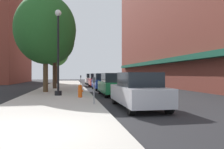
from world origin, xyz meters
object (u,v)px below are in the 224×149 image
object	(u,v)px
car_silver	(138,91)
parking_meter_far	(81,79)
lamppost	(58,51)
fire_hydrant	(80,91)
car_white	(91,79)
tree_far	(46,30)
car_blue	(102,82)
parking_meter_near	(94,87)
car_green	(113,85)
car_red	(96,80)
tree_mid	(55,40)
tree_near	(56,52)

from	to	relation	value
car_silver	parking_meter_far	bearing A→B (deg)	98.25
parking_meter_far	car_silver	world-z (taller)	car_silver
lamppost	fire_hydrant	size ratio (longest dim) A/B	7.47
car_white	car_silver	bearing A→B (deg)	-92.27
tree_far	car_blue	distance (m)	7.43
car_silver	car_white	world-z (taller)	same
parking_meter_far	car_white	bearing A→B (deg)	75.49
parking_meter_near	car_white	world-z (taller)	car_white
lamppost	tree_far	size ratio (longest dim) A/B	0.74
car_green	car_white	distance (m)	18.68
parking_meter_near	car_silver	distance (m)	2.16
car_silver	car_red	bearing A→B (deg)	91.81
parking_meter_far	car_white	xyz separation A→B (m)	(1.95, 7.53, -0.14)
lamppost	car_blue	size ratio (longest dim) A/B	1.37
parking_meter_near	car_red	distance (m)	16.75
tree_mid	parking_meter_near	bearing A→B (deg)	-77.28
tree_near	car_green	distance (m)	20.18
lamppost	car_green	size ratio (longest dim) A/B	1.37
fire_hydrant	car_blue	distance (m)	8.16
fire_hydrant	tree_near	xyz separation A→B (m)	(-2.96, 20.90, 4.56)
fire_hydrant	car_white	size ratio (longest dim) A/B	0.18
parking_meter_near	car_silver	world-z (taller)	car_silver
parking_meter_near	car_white	size ratio (longest dim) A/B	0.30
tree_far	car_green	distance (m)	7.36
tree_far	car_blue	xyz separation A→B (m)	(5.15, 2.99, -4.45)
tree_far	car_red	bearing A→B (deg)	59.10
car_silver	tree_far	bearing A→B (deg)	121.71
lamppost	car_green	xyz separation A→B (m)	(3.94, 0.37, -2.39)
lamppost	car_blue	world-z (taller)	lamppost
tree_far	car_silver	size ratio (longest dim) A/B	1.86
tree_near	tree_far	world-z (taller)	tree_far
lamppost	car_red	world-z (taller)	lamppost
car_red	car_white	size ratio (longest dim) A/B	1.00
fire_hydrant	parking_meter_near	bearing A→B (deg)	-80.40
car_green	car_red	distance (m)	11.42
lamppost	car_white	distance (m)	19.59
lamppost	parking_meter_far	distance (m)	11.89
tree_far	car_red	xyz separation A→B (m)	(5.15, 8.60, -4.45)
parking_meter_near	car_green	size ratio (longest dim) A/B	0.30
tree_far	car_white	world-z (taller)	tree_far
lamppost	parking_meter_near	bearing A→B (deg)	-67.69
tree_mid	car_green	distance (m)	9.67
car_green	car_white	world-z (taller)	same
parking_meter_far	car_blue	xyz separation A→B (m)	(1.95, -5.34, -0.14)
fire_hydrant	tree_far	size ratio (longest dim) A/B	0.10
fire_hydrant	tree_mid	world-z (taller)	tree_mid
fire_hydrant	car_green	size ratio (longest dim) A/B	0.18
parking_meter_near	car_white	xyz separation A→B (m)	(1.95, 23.89, -0.14)
car_red	car_blue	bearing A→B (deg)	-89.45
parking_meter_near	parking_meter_far	xyz separation A→B (m)	(0.00, 16.36, 0.00)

